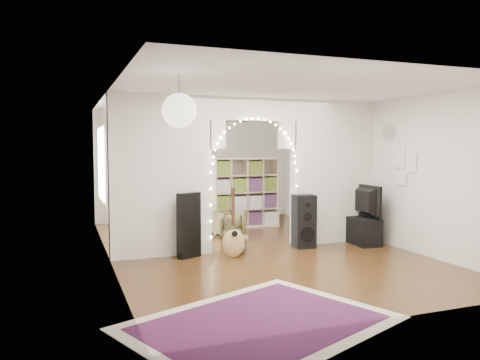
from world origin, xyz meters
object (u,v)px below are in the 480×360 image
object	(u,v)px
bookcase	(245,192)
media_console	(359,230)
floor_speaker	(304,221)
dining_chair_right	(232,227)
acoustic_guitar	(233,232)
dining_chair_left	(226,223)
dining_table	(174,196)

from	to	relation	value
bookcase	media_console	bearing A→B (deg)	-53.01
bookcase	floor_speaker	bearing A→B (deg)	-77.66
media_console	dining_chair_right	distance (m)	2.50
acoustic_guitar	dining_chair_right	xyz separation A→B (m)	(0.57, 1.66, -0.21)
floor_speaker	bookcase	world-z (taller)	bookcase
media_console	dining_chair_right	xyz separation A→B (m)	(-2.09, 1.36, -0.03)
floor_speaker	acoustic_guitar	bearing A→B (deg)	-163.53
bookcase	dining_chair_left	distance (m)	1.25
media_console	dining_table	world-z (taller)	dining_table
media_console	dining_table	size ratio (longest dim) A/B	0.75
media_console	dining_chair_left	xyz separation A→B (m)	(-2.12, 1.64, 0.01)
dining_table	dining_chair_left	distance (m)	1.84
acoustic_guitar	bookcase	world-z (taller)	bookcase
floor_speaker	dining_chair_right	size ratio (longest dim) A/B	2.02
acoustic_guitar	media_console	size ratio (longest dim) A/B	0.99
media_console	dining_chair_left	bearing A→B (deg)	146.16
dining_table	dining_chair_left	world-z (taller)	dining_table
media_console	dining_chair_right	world-z (taller)	media_console
media_console	bookcase	size ratio (longest dim) A/B	0.63
acoustic_guitar	dining_chair_left	xyz separation A→B (m)	(0.55, 1.94, -0.17)
floor_speaker	bookcase	distance (m)	2.51
floor_speaker	dining_chair_right	xyz separation A→B (m)	(-0.91, 1.35, -0.26)
acoustic_guitar	media_console	bearing A→B (deg)	10.73
dining_chair_left	floor_speaker	bearing A→B (deg)	-79.77
acoustic_guitar	dining_table	size ratio (longest dim) A/B	0.74
acoustic_guitar	dining_chair_right	size ratio (longest dim) A/B	2.08
bookcase	dining_table	distance (m)	1.69
dining_table	dining_chair_left	bearing A→B (deg)	-77.27
floor_speaker	bookcase	xyz separation A→B (m)	(-0.18, 2.48, 0.32)
dining_table	dining_chair_left	xyz separation A→B (m)	(0.74, -1.63, -0.42)
floor_speaker	media_console	size ratio (longest dim) A/B	0.96
media_console	dining_table	distance (m)	4.37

